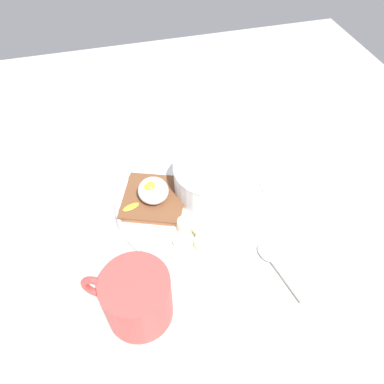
# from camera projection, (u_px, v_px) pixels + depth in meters

# --- Properties ---
(ground_plane) EXTENTS (1.20, 1.20, 0.02)m
(ground_plane) POSITION_uv_depth(u_px,v_px,m) (192.00, 207.00, 0.67)
(ground_plane) COLOR beige
(ground_plane) RESTS_ON ground
(plate) EXTENTS (0.27, 0.27, 0.02)m
(plate) POSITION_uv_depth(u_px,v_px,m) (192.00, 200.00, 0.65)
(plate) COLOR white
(plate) RESTS_ON ground_plane
(oatmeal_bowl) EXTENTS (0.13, 0.13, 0.06)m
(oatmeal_bowl) POSITION_uv_depth(u_px,v_px,m) (211.00, 178.00, 0.64)
(oatmeal_bowl) COLOR white
(oatmeal_bowl) RESTS_ON plate
(toast_slice) EXTENTS (0.14, 0.14, 0.01)m
(toast_slice) POSITION_uv_depth(u_px,v_px,m) (154.00, 198.00, 0.64)
(toast_slice) COLOR brown
(toast_slice) RESTS_ON plate
(poached_egg) EXTENTS (0.06, 0.08, 0.04)m
(poached_egg) POSITION_uv_depth(u_px,v_px,m) (153.00, 190.00, 0.63)
(poached_egg) COLOR white
(poached_egg) RESTS_ON toast_slice
(banana_slice_front) EXTENTS (0.04, 0.04, 0.01)m
(banana_slice_front) POSITION_uv_depth(u_px,v_px,m) (221.00, 227.00, 0.61)
(banana_slice_front) COLOR beige
(banana_slice_front) RESTS_ON plate
(banana_slice_left) EXTENTS (0.05, 0.05, 0.01)m
(banana_slice_left) POSITION_uv_depth(u_px,v_px,m) (204.00, 229.00, 0.60)
(banana_slice_left) COLOR #EFEAB0
(banana_slice_left) RESTS_ON plate
(banana_slice_back) EXTENTS (0.04, 0.04, 0.01)m
(banana_slice_back) POSITION_uv_depth(u_px,v_px,m) (183.00, 241.00, 0.59)
(banana_slice_back) COLOR beige
(banana_slice_back) RESTS_ON plate
(banana_slice_right) EXTENTS (0.04, 0.04, 0.02)m
(banana_slice_right) POSITION_uv_depth(u_px,v_px,m) (186.00, 224.00, 0.61)
(banana_slice_right) COLOR beige
(banana_slice_right) RESTS_ON plate
(banana_slice_inner) EXTENTS (0.03, 0.03, 0.01)m
(banana_slice_inner) POSITION_uv_depth(u_px,v_px,m) (203.00, 242.00, 0.59)
(banana_slice_inner) COLOR beige
(banana_slice_inner) RESTS_ON plate
(coffee_mug) EXTENTS (0.09, 0.12, 0.09)m
(coffee_mug) POSITION_uv_depth(u_px,v_px,m) (136.00, 297.00, 0.50)
(coffee_mug) COLOR #D64843
(coffee_mug) RESTS_ON ground_plane
(spoon) EXTENTS (0.11, 0.04, 0.01)m
(spoon) POSITION_uv_depth(u_px,v_px,m) (275.00, 264.00, 0.57)
(spoon) COLOR silver
(spoon) RESTS_ON ground_plane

